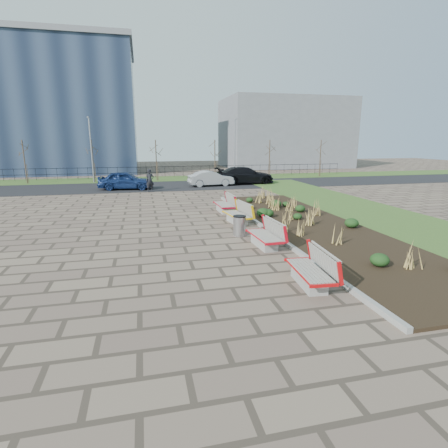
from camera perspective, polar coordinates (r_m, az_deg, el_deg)
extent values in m
plane|color=#6E5D4C|center=(10.49, -4.32, -8.99)|extent=(120.00, 120.00, 0.00)
cube|color=black|center=(16.95, 14.25, -0.40)|extent=(4.50, 18.00, 0.10)
cube|color=gray|center=(16.03, 6.82, -0.78)|extent=(0.16, 18.00, 0.15)
cube|color=#33511E|center=(19.58, 26.71, 0.31)|extent=(5.00, 38.00, 0.04)
cube|color=#33511E|center=(37.82, -10.96, 7.24)|extent=(80.00, 5.00, 0.04)
cube|color=black|center=(31.87, -10.49, 6.11)|extent=(80.00, 7.00, 0.02)
cylinder|color=#B2B2B7|center=(14.98, 2.54, -0.32)|extent=(0.54, 0.54, 0.85)
imported|color=black|center=(28.31, -11.99, 6.93)|extent=(0.75, 0.59, 1.79)
imported|color=navy|center=(30.21, -15.76, 6.87)|extent=(4.57, 2.34, 1.49)
imported|color=#919397|center=(31.37, -2.16, 7.45)|extent=(4.17, 1.83, 1.33)
imported|color=black|center=(32.91, 3.45, 7.94)|extent=(5.61, 2.63, 1.58)
cube|color=slate|center=(55.87, 9.75, 14.37)|extent=(18.00, 12.00, 10.00)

